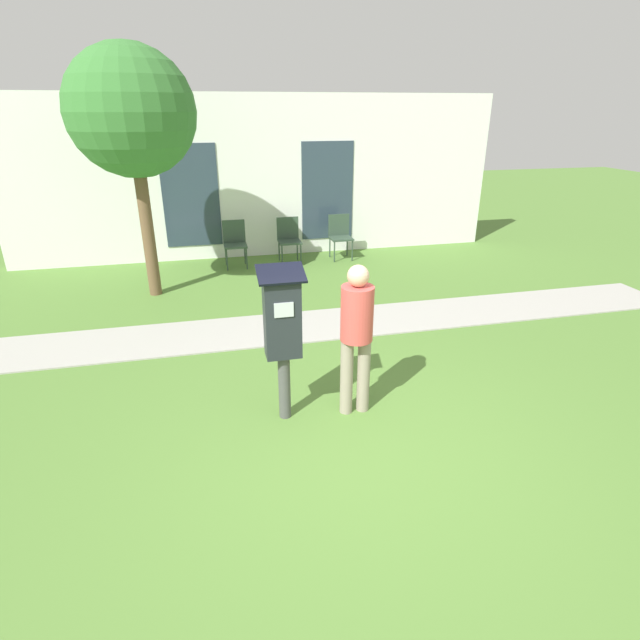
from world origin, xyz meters
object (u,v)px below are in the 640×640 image
person_standing (357,329)px  outdoor_chair_middle (289,236)px  outdoor_chair_right (340,233)px  outdoor_chair_left (235,240)px  parking_meter (282,325)px

person_standing → outdoor_chair_middle: size_ratio=1.76×
person_standing → outdoor_chair_right: 5.79m
outdoor_chair_left → outdoor_chair_middle: 1.09m
parking_meter → person_standing: parking_meter is taller
person_standing → outdoor_chair_left: (-0.79, 5.52, -0.40)m
parking_meter → person_standing: 0.73m
outdoor_chair_middle → outdoor_chair_right: bearing=26.1°
outdoor_chair_right → outdoor_chair_left: bearing=171.5°
outdoor_chair_left → outdoor_chair_middle: same height
parking_meter → outdoor_chair_middle: parking_meter is taller
person_standing → outdoor_chair_left: size_ratio=1.76×
person_standing → outdoor_chair_right: size_ratio=1.76×
outdoor_chair_left → parking_meter: bearing=-103.4°
outdoor_chair_right → parking_meter: bearing=-121.5°
outdoor_chair_left → outdoor_chair_right: size_ratio=1.00×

